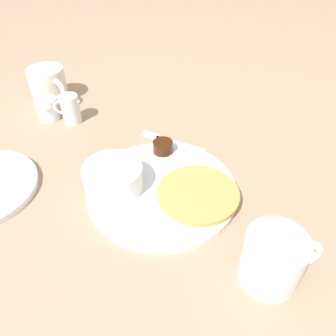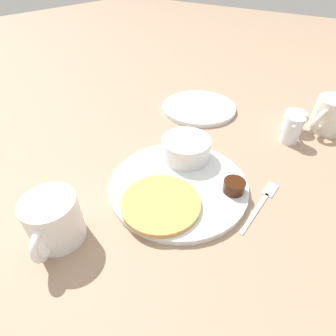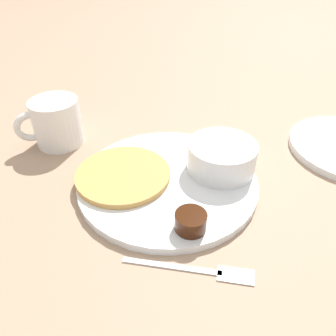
{
  "view_description": "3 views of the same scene",
  "coord_description": "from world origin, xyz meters",
  "px_view_note": "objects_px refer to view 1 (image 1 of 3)",
  "views": [
    {
      "loc": [
        -0.38,
        -0.19,
        0.42
      ],
      "look_at": [
        0.01,
        -0.01,
        0.05
      ],
      "focal_mm": 35.0,
      "sensor_mm": 36.0,
      "label": 1
    },
    {
      "loc": [
        0.21,
        -0.31,
        0.36
      ],
      "look_at": [
        -0.02,
        -0.01,
        0.05
      ],
      "focal_mm": 28.0,
      "sensor_mm": 36.0,
      "label": 2
    },
    {
      "loc": [
        0.38,
        0.06,
        0.32
      ],
      "look_at": [
        0.0,
        0.0,
        0.03
      ],
      "focal_mm": 35.0,
      "sensor_mm": 36.0,
      "label": 3
    }
  ],
  "objects_px": {
    "creamer_pitcher_near": "(70,109)",
    "creamer_pitcher_far": "(48,108)",
    "coffee_mug": "(274,259)",
    "bowl": "(113,177)",
    "second_mug": "(49,85)",
    "plate": "(162,189)",
    "fork": "(165,139)"
  },
  "relations": [
    {
      "from": "second_mug",
      "to": "creamer_pitcher_far",
      "type": "bearing_deg",
      "value": -143.45
    },
    {
      "from": "creamer_pitcher_near",
      "to": "second_mug",
      "type": "distance_m",
      "value": 0.13
    },
    {
      "from": "bowl",
      "to": "creamer_pitcher_near",
      "type": "height_order",
      "value": "creamer_pitcher_near"
    },
    {
      "from": "creamer_pitcher_far",
      "to": "plate",
      "type": "bearing_deg",
      "value": -107.48
    },
    {
      "from": "bowl",
      "to": "coffee_mug",
      "type": "height_order",
      "value": "coffee_mug"
    },
    {
      "from": "creamer_pitcher_near",
      "to": "creamer_pitcher_far",
      "type": "xyz_separation_m",
      "value": [
        -0.01,
        0.06,
        -0.01
      ]
    },
    {
      "from": "coffee_mug",
      "to": "creamer_pitcher_far",
      "type": "relative_size",
      "value": 1.81
    },
    {
      "from": "bowl",
      "to": "second_mug",
      "type": "height_order",
      "value": "second_mug"
    },
    {
      "from": "second_mug",
      "to": "fork",
      "type": "bearing_deg",
      "value": -95.77
    },
    {
      "from": "bowl",
      "to": "fork",
      "type": "relative_size",
      "value": 0.69
    },
    {
      "from": "plate",
      "to": "creamer_pitcher_near",
      "type": "height_order",
      "value": "creamer_pitcher_near"
    },
    {
      "from": "bowl",
      "to": "fork",
      "type": "distance_m",
      "value": 0.19
    },
    {
      "from": "plate",
      "to": "coffee_mug",
      "type": "bearing_deg",
      "value": -112.55
    },
    {
      "from": "second_mug",
      "to": "creamer_pitcher_near",
      "type": "bearing_deg",
      "value": -118.24
    },
    {
      "from": "coffee_mug",
      "to": "fork",
      "type": "xyz_separation_m",
      "value": [
        0.24,
        0.28,
        -0.04
      ]
    },
    {
      "from": "plate",
      "to": "second_mug",
      "type": "height_order",
      "value": "second_mug"
    },
    {
      "from": "creamer_pitcher_far",
      "to": "fork",
      "type": "distance_m",
      "value": 0.29
    },
    {
      "from": "creamer_pitcher_near",
      "to": "creamer_pitcher_far",
      "type": "height_order",
      "value": "creamer_pitcher_near"
    },
    {
      "from": "creamer_pitcher_far",
      "to": "fork",
      "type": "relative_size",
      "value": 0.38
    },
    {
      "from": "creamer_pitcher_near",
      "to": "creamer_pitcher_far",
      "type": "bearing_deg",
      "value": 101.01
    },
    {
      "from": "creamer_pitcher_near",
      "to": "second_mug",
      "type": "relative_size",
      "value": 0.58
    },
    {
      "from": "second_mug",
      "to": "coffee_mug",
      "type": "bearing_deg",
      "value": -113.67
    },
    {
      "from": "plate",
      "to": "coffee_mug",
      "type": "height_order",
      "value": "coffee_mug"
    },
    {
      "from": "bowl",
      "to": "coffee_mug",
      "type": "distance_m",
      "value": 0.3
    },
    {
      "from": "fork",
      "to": "plate",
      "type": "bearing_deg",
      "value": -156.47
    },
    {
      "from": "plate",
      "to": "bowl",
      "type": "height_order",
      "value": "bowl"
    },
    {
      "from": "bowl",
      "to": "creamer_pitcher_far",
      "type": "distance_m",
      "value": 0.31
    },
    {
      "from": "coffee_mug",
      "to": "creamer_pitcher_far",
      "type": "height_order",
      "value": "coffee_mug"
    },
    {
      "from": "coffee_mug",
      "to": "creamer_pitcher_far",
      "type": "xyz_separation_m",
      "value": [
        0.2,
        0.57,
        -0.02
      ]
    },
    {
      "from": "plate",
      "to": "second_mug",
      "type": "xyz_separation_m",
      "value": [
        0.18,
        0.41,
        0.04
      ]
    },
    {
      "from": "creamer_pitcher_far",
      "to": "second_mug",
      "type": "xyz_separation_m",
      "value": [
        0.07,
        0.05,
        0.02
      ]
    },
    {
      "from": "coffee_mug",
      "to": "creamer_pitcher_far",
      "type": "distance_m",
      "value": 0.6
    }
  ]
}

